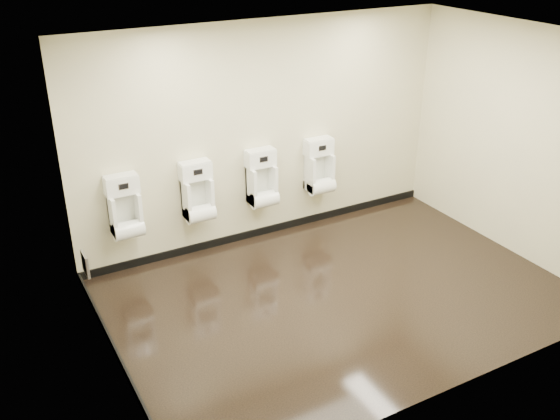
# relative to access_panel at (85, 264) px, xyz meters

# --- Properties ---
(ground) EXTENTS (5.00, 3.50, 0.00)m
(ground) POSITION_rel_access_panel_xyz_m (2.48, -1.20, -0.50)
(ground) COLOR black
(ground) RESTS_ON ground
(ceiling) EXTENTS (5.00, 3.50, 0.00)m
(ceiling) POSITION_rel_access_panel_xyz_m (2.48, -1.20, 2.30)
(ceiling) COLOR white
(back_wall) EXTENTS (5.00, 0.02, 2.80)m
(back_wall) POSITION_rel_access_panel_xyz_m (2.48, 0.55, 0.90)
(back_wall) COLOR beige
(back_wall) RESTS_ON ground
(front_wall) EXTENTS (5.00, 0.02, 2.80)m
(front_wall) POSITION_rel_access_panel_xyz_m (2.48, -2.95, 0.90)
(front_wall) COLOR beige
(front_wall) RESTS_ON ground
(left_wall) EXTENTS (0.02, 3.50, 2.80)m
(left_wall) POSITION_rel_access_panel_xyz_m (-0.02, -1.20, 0.90)
(left_wall) COLOR beige
(left_wall) RESTS_ON ground
(right_wall) EXTENTS (0.02, 3.50, 2.80)m
(right_wall) POSITION_rel_access_panel_xyz_m (4.98, -1.20, 0.90)
(right_wall) COLOR beige
(right_wall) RESTS_ON ground
(tile_overlay_left) EXTENTS (0.01, 3.50, 2.80)m
(tile_overlay_left) POSITION_rel_access_panel_xyz_m (-0.01, -1.20, 0.90)
(tile_overlay_left) COLOR white
(tile_overlay_left) RESTS_ON ground
(skirting_back) EXTENTS (5.00, 0.02, 0.10)m
(skirting_back) POSITION_rel_access_panel_xyz_m (2.48, 0.54, -0.45)
(skirting_back) COLOR black
(skirting_back) RESTS_ON ground
(skirting_left) EXTENTS (0.02, 3.50, 0.10)m
(skirting_left) POSITION_rel_access_panel_xyz_m (-0.01, -1.20, -0.45)
(skirting_left) COLOR black
(skirting_left) RESTS_ON ground
(access_panel) EXTENTS (0.04, 0.25, 0.25)m
(access_panel) POSITION_rel_access_panel_xyz_m (0.00, 0.00, 0.00)
(access_panel) COLOR #9E9EA3
(access_panel) RESTS_ON left_wall
(urinal_0) EXTENTS (0.39, 0.29, 0.73)m
(urinal_0) POSITION_rel_access_panel_xyz_m (0.59, 0.42, 0.31)
(urinal_0) COLOR white
(urinal_0) RESTS_ON back_wall
(urinal_1) EXTENTS (0.39, 0.29, 0.73)m
(urinal_1) POSITION_rel_access_panel_xyz_m (1.48, 0.42, 0.31)
(urinal_1) COLOR white
(urinal_1) RESTS_ON back_wall
(urinal_2) EXTENTS (0.39, 0.29, 0.73)m
(urinal_2) POSITION_rel_access_panel_xyz_m (2.35, 0.42, 0.31)
(urinal_2) COLOR white
(urinal_2) RESTS_ON back_wall
(urinal_3) EXTENTS (0.39, 0.29, 0.73)m
(urinal_3) POSITION_rel_access_panel_xyz_m (3.21, 0.42, 0.31)
(urinal_3) COLOR white
(urinal_3) RESTS_ON back_wall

